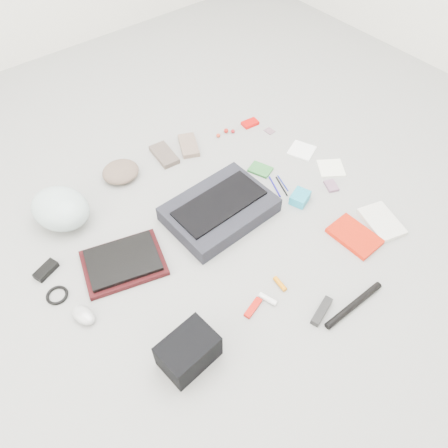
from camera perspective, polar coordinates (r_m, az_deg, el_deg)
ground_plane at (r=2.05m, az=0.00°, el=-0.89°), size 4.00×4.00×0.00m
messenger_bag at (r=2.08m, az=-0.58°, el=1.88°), size 0.50×0.36×0.08m
bag_flap at (r=2.05m, az=-0.59°, el=2.74°), size 0.44×0.21×0.01m
laptop_sleeve at (r=1.98m, az=-12.97°, el=-4.99°), size 0.40×0.35×0.02m
laptop at (r=1.96m, az=-13.08°, el=-4.63°), size 0.35×0.30×0.02m
bike_helmet at (r=2.16m, az=-20.59°, el=1.90°), size 0.33×0.36×0.17m
beanie at (r=2.33m, az=-13.36°, el=6.67°), size 0.20×0.19×0.07m
mitten_left at (r=2.42m, az=-7.81°, el=8.96°), size 0.11×0.20×0.03m
mitten_right at (r=2.46m, az=-4.64°, el=10.20°), size 0.16×0.20×0.03m
power_brick at (r=2.05m, az=-22.22°, el=-5.61°), size 0.12×0.08×0.03m
cable_coil at (r=1.97m, az=-20.97°, el=-8.68°), size 0.12×0.12×0.01m
mouse at (r=1.87m, az=-17.87°, el=-11.24°), size 0.09×0.13×0.04m
camera_bag at (r=1.68m, az=-4.68°, el=-16.24°), size 0.22×0.17×0.14m
multitool at (r=1.82m, az=3.81°, el=-10.85°), size 0.10×0.06×0.02m
toiletry_tube_white at (r=1.84m, az=5.75°, el=-9.73°), size 0.05×0.08×0.02m
toiletry_tube_orange at (r=1.89m, az=7.33°, el=-7.75°), size 0.03×0.08×0.02m
u_lock at (r=1.85m, az=12.64°, el=-11.04°), size 0.14×0.07×0.03m
bike_pump at (r=1.89m, az=16.59°, el=-10.10°), size 0.32×0.03×0.03m
book_red at (r=2.10m, az=16.67°, el=-1.52°), size 0.16×0.23×0.02m
book_white at (r=2.20m, az=19.88°, el=0.29°), size 0.20×0.24×0.02m
notepad at (r=2.33m, az=4.77°, el=7.10°), size 0.12×0.14×0.01m
pen_blue at (r=2.25m, az=6.64°, el=4.88°), size 0.06×0.14×0.01m
pen_black at (r=2.26m, az=7.53°, el=4.93°), size 0.05×0.13×0.01m
pen_navy at (r=2.27m, az=7.69°, el=5.31°), size 0.04×0.12×0.01m
accordion_wallet at (r=2.19m, az=9.90°, el=3.41°), size 0.12×0.11×0.05m
card_deck at (r=2.30m, az=13.84°, el=4.86°), size 0.08×0.09×0.01m
napkin_top at (r=2.48m, az=10.13°, el=9.45°), size 0.17×0.17×0.01m
napkin_bottom at (r=2.40m, az=13.81°, el=7.11°), size 0.18×0.18×0.01m
lollipop_a at (r=2.52m, az=-0.75°, el=11.49°), size 0.03×0.03×0.02m
lollipop_b at (r=2.55m, az=0.27°, el=12.08°), size 0.03×0.03×0.03m
lollipop_c at (r=2.55m, az=1.17°, el=12.02°), size 0.02×0.02×0.02m
altoids_tin at (r=2.62m, az=3.43°, el=13.01°), size 0.10×0.07×0.02m
stamp_sheet at (r=2.58m, az=5.96°, el=11.99°), size 0.05×0.06×0.00m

